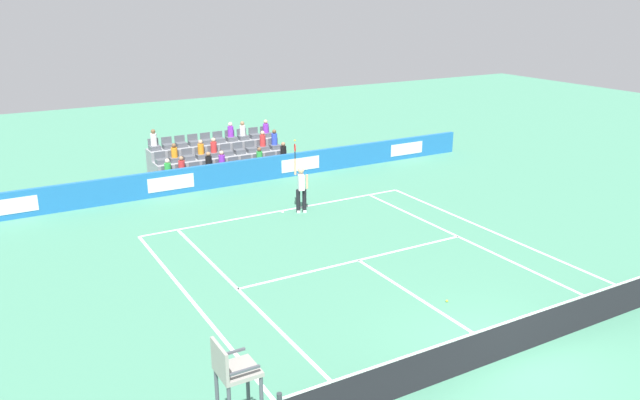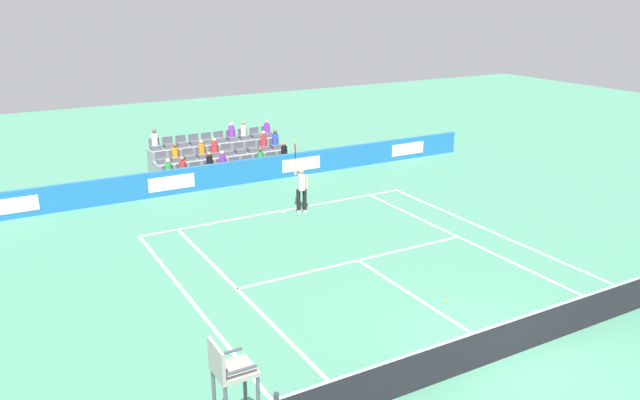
% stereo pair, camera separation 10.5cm
% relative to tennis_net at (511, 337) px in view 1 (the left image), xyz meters
% --- Properties ---
extents(ground_plane, '(80.00, 80.00, 0.00)m').
position_rel_tennis_net_xyz_m(ground_plane, '(0.00, 0.00, -0.49)').
color(ground_plane, '#47896B').
extents(line_baseline, '(10.97, 0.10, 0.01)m').
position_rel_tennis_net_xyz_m(line_baseline, '(0.00, -11.89, -0.49)').
color(line_baseline, white).
rests_on(line_baseline, ground).
extents(line_service, '(8.23, 0.10, 0.01)m').
position_rel_tennis_net_xyz_m(line_service, '(0.00, -6.40, -0.49)').
color(line_service, white).
rests_on(line_service, ground).
extents(line_centre_service, '(0.10, 6.40, 0.01)m').
position_rel_tennis_net_xyz_m(line_centre_service, '(0.00, -3.20, -0.49)').
color(line_centre_service, white).
rests_on(line_centre_service, ground).
extents(line_singles_sideline_left, '(0.10, 11.89, 0.01)m').
position_rel_tennis_net_xyz_m(line_singles_sideline_left, '(4.12, -5.95, -0.49)').
color(line_singles_sideline_left, white).
rests_on(line_singles_sideline_left, ground).
extents(line_singles_sideline_right, '(0.10, 11.89, 0.01)m').
position_rel_tennis_net_xyz_m(line_singles_sideline_right, '(-4.12, -5.95, -0.49)').
color(line_singles_sideline_right, white).
rests_on(line_singles_sideline_right, ground).
extents(line_doubles_sideline_left, '(0.10, 11.89, 0.01)m').
position_rel_tennis_net_xyz_m(line_doubles_sideline_left, '(5.49, -5.95, -0.49)').
color(line_doubles_sideline_left, white).
rests_on(line_doubles_sideline_left, ground).
extents(line_doubles_sideline_right, '(0.10, 11.89, 0.01)m').
position_rel_tennis_net_xyz_m(line_doubles_sideline_right, '(-5.49, -5.95, -0.49)').
color(line_doubles_sideline_right, white).
rests_on(line_doubles_sideline_right, ground).
extents(line_centre_mark, '(0.10, 0.20, 0.01)m').
position_rel_tennis_net_xyz_m(line_centre_mark, '(0.00, -11.79, -0.49)').
color(line_centre_mark, white).
rests_on(line_centre_mark, ground).
extents(sponsor_barrier, '(24.40, 0.22, 1.06)m').
position_rel_tennis_net_xyz_m(sponsor_barrier, '(0.00, -16.06, 0.04)').
color(sponsor_barrier, '#1E66AD').
rests_on(sponsor_barrier, ground).
extents(tennis_net, '(11.97, 0.10, 1.07)m').
position_rel_tennis_net_xyz_m(tennis_net, '(0.00, 0.00, 0.00)').
color(tennis_net, '#33383D').
rests_on(tennis_net, ground).
extents(tennis_player, '(0.51, 0.43, 2.85)m').
position_rel_tennis_net_xyz_m(tennis_player, '(-0.63, -11.40, 0.50)').
color(tennis_player, black).
rests_on(tennis_player, ground).
extents(umpire_chair, '(0.70, 0.70, 2.34)m').
position_rel_tennis_net_xyz_m(umpire_chair, '(6.76, -0.09, 1.03)').
color(umpire_chair, '#474C54').
rests_on(umpire_chair, ground).
extents(stadium_stand, '(6.20, 2.85, 2.21)m').
position_rel_tennis_net_xyz_m(stadium_stand, '(-0.01, -18.37, 0.07)').
color(stadium_stand, gray).
rests_on(stadium_stand, ground).
extents(loose_tennis_ball, '(0.07, 0.07, 0.07)m').
position_rel_tennis_net_xyz_m(loose_tennis_ball, '(-0.54, -2.82, -0.46)').
color(loose_tennis_ball, '#D1E533').
rests_on(loose_tennis_ball, ground).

